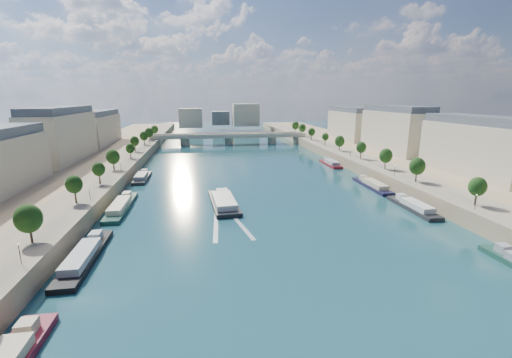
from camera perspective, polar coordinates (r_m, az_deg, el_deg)
name	(u,v)px	position (r m, az deg, el deg)	size (l,w,h in m)	color
ground	(252,184)	(138.23, -0.59, -0.90)	(700.00, 700.00, 0.00)	#0D3239
quay_left	(61,185)	(146.16, -29.77, -0.93)	(44.00, 520.00, 5.00)	#9E8460
quay_right	(416,172)	(163.96, 25.17, 1.01)	(44.00, 520.00, 5.00)	#9E8460
pave_left	(103,177)	(140.87, -24.20, 0.27)	(14.00, 520.00, 0.10)	gray
pave_right	(385,168)	(155.61, 20.67, 1.77)	(14.00, 520.00, 0.10)	gray
trees_left	(108,162)	(141.20, -23.43, 2.63)	(4.80, 268.80, 8.26)	#382B1E
trees_right	(370,152)	(162.39, 18.50, 4.36)	(4.80, 268.80, 8.26)	#382B1E
lamps_left	(107,176)	(129.70, -23.52, 0.51)	(0.36, 200.36, 4.28)	black
lamps_right	(370,160)	(157.30, 18.44, 3.09)	(0.36, 200.36, 4.28)	black
buildings_left	(32,144)	(159.75, -33.24, 4.86)	(16.00, 226.00, 23.20)	#C3B596
buildings_right	(430,137)	(178.99, 26.98, 6.32)	(16.00, 226.00, 23.20)	#C3B596
skyline	(224,116)	(353.20, -5.29, 10.35)	(79.00, 42.00, 22.00)	#C3B596
bridge	(229,138)	(253.54, -4.49, 6.91)	(112.00, 12.00, 8.15)	#C1B79E
tour_barge	(224,202)	(112.50, -5.41, -3.86)	(9.55, 27.40, 3.72)	black
wake	(227,223)	(97.15, -4.78, -7.34)	(10.75, 26.03, 0.04)	silver
moored_barges_left	(90,249)	(88.21, -25.88, -10.41)	(5.00, 160.46, 3.60)	#161A31
moored_barges_right	(419,210)	(116.39, 25.51, -4.66)	(5.00, 164.69, 3.60)	black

